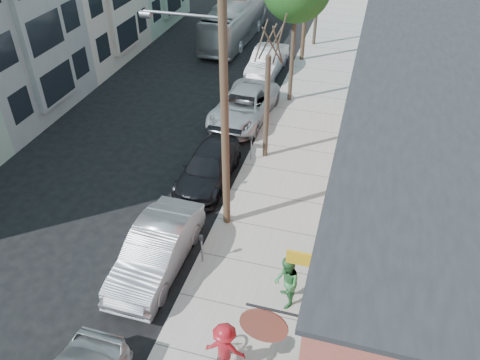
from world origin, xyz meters
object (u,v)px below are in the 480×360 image
(bus, at_px, (237,20))
(car_2, at_px, (208,167))
(parking_meter_near, at_px, (202,244))
(car_3, at_px, (244,106))
(cyclist, at_px, (225,348))
(parking_meter_far, at_px, (251,144))
(tree_bare, at_px, (267,109))
(patron_green, at_px, (286,283))
(car_1, at_px, (157,250))
(utility_pole_near, at_px, (223,101))
(car_4, at_px, (267,61))

(bus, bearing_deg, car_2, -76.05)
(car_2, bearing_deg, parking_meter_near, -73.05)
(parking_meter_near, distance_m, car_2, 5.16)
(car_3, distance_m, bus, 12.65)
(parking_meter_near, xyz_separation_m, cyclist, (2.03, -3.75, 0.07))
(cyclist, height_order, car_3, cyclist)
(parking_meter_far, bearing_deg, parking_meter_near, -90.00)
(tree_bare, distance_m, patron_green, 8.96)
(parking_meter_far, distance_m, car_1, 7.56)
(patron_green, relative_size, bus, 0.19)
(parking_meter_near, bearing_deg, utility_pole_near, 86.56)
(parking_meter_near, relative_size, bus, 0.12)
(parking_meter_near, distance_m, utility_pole_near, 5.00)
(car_1, bearing_deg, parking_meter_near, 21.21)
(car_4, relative_size, bus, 0.48)
(cyclist, bearing_deg, car_2, -69.14)
(parking_meter_far, relative_size, car_1, 0.24)
(tree_bare, relative_size, car_4, 1.00)
(patron_green, height_order, car_1, patron_green)
(utility_pole_near, bearing_deg, parking_meter_near, -93.44)
(tree_bare, distance_m, car_2, 3.70)
(parking_meter_near, xyz_separation_m, car_4, (-1.63, 17.13, -0.16))
(utility_pole_near, relative_size, cyclist, 5.53)
(utility_pole_near, height_order, tree_bare, utility_pole_near)
(car_2, height_order, car_4, car_4)
(car_1, xyz_separation_m, car_4, (-0.16, 17.69, -0.02))
(car_2, relative_size, car_3, 0.84)
(utility_pole_near, height_order, car_1, utility_pole_near)
(parking_meter_near, height_order, car_1, car_1)
(car_2, distance_m, bus, 18.32)
(parking_meter_near, relative_size, car_1, 0.24)
(car_1, distance_m, car_2, 5.50)
(tree_bare, relative_size, car_1, 0.98)
(utility_pole_near, distance_m, tree_bare, 5.78)
(tree_bare, relative_size, car_2, 1.01)
(cyclist, relative_size, car_1, 0.36)
(car_1, relative_size, bus, 0.49)
(parking_meter_near, height_order, patron_green, patron_green)
(parking_meter_near, xyz_separation_m, bus, (-5.32, 22.84, 0.47))
(car_1, relative_size, car_2, 1.04)
(parking_meter_near, bearing_deg, bus, 103.12)
(tree_bare, height_order, car_2, tree_bare)
(car_3, relative_size, bus, 0.56)
(parking_meter_far, bearing_deg, car_2, -127.14)
(parking_meter_near, height_order, tree_bare, tree_bare)
(parking_meter_far, xyz_separation_m, car_4, (-1.63, 10.28, -0.16))
(tree_bare, relative_size, cyclist, 2.75)
(car_3, height_order, car_4, car_4)
(car_2, relative_size, bus, 0.47)
(car_2, distance_m, car_3, 5.87)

